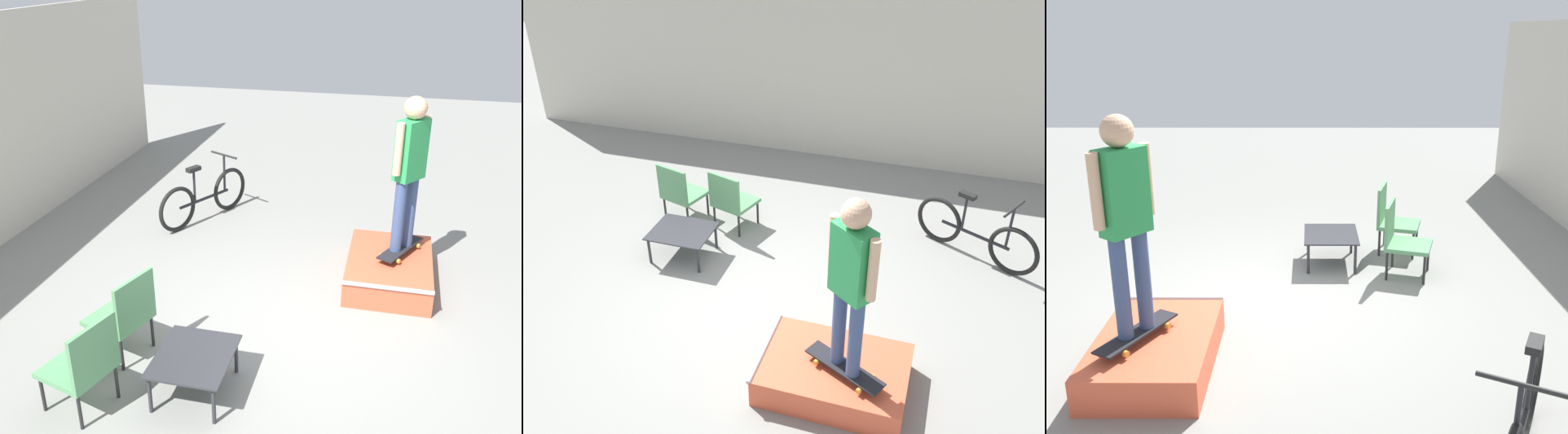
{
  "view_description": "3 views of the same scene",
  "coord_description": "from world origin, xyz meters",
  "views": [
    {
      "loc": [
        -5.09,
        -0.88,
        3.6
      ],
      "look_at": [
        0.35,
        0.43,
        1.12
      ],
      "focal_mm": 40.0,
      "sensor_mm": 36.0,
      "label": 1
    },
    {
      "loc": [
        2.03,
        -5.0,
        4.53
      ],
      "look_at": [
        0.3,
        0.54,
        0.95
      ],
      "focal_mm": 40.0,
      "sensor_mm": 36.0,
      "label": 2
    },
    {
      "loc": [
        5.77,
        0.4,
        2.85
      ],
      "look_at": [
        0.41,
        0.38,
        1.12
      ],
      "focal_mm": 40.0,
      "sensor_mm": 36.0,
      "label": 3
    }
  ],
  "objects": [
    {
      "name": "ground_plane",
      "position": [
        0.0,
        0.0,
        0.0
      ],
      "size": [
        24.0,
        24.0,
        0.0
      ],
      "primitive_type": "plane",
      "color": "gray"
    },
    {
      "name": "person_skater",
      "position": [
        1.4,
        -1.06,
        1.51
      ],
      "size": [
        0.48,
        0.38,
        1.83
      ],
      "rotation": [
        0.0,
        0.0,
        -0.62
      ],
      "color": "#384C7A",
      "rests_on": "skateboard_on_ramp"
    },
    {
      "name": "patio_chair_left",
      "position": [
        -1.57,
        1.51,
        0.48
      ],
      "size": [
        0.64,
        0.64,
        0.9
      ],
      "rotation": [
        0.0,
        0.0,
        2.86
      ],
      "color": "black",
      "rests_on": "ground_plane"
    },
    {
      "name": "coffee_table",
      "position": [
        -1.15,
        0.68,
        0.35
      ],
      "size": [
        0.79,
        0.67,
        0.4
      ],
      "color": "#2D2D33",
      "rests_on": "ground_plane"
    },
    {
      "name": "skateboard_on_ramp",
      "position": [
        1.4,
        -1.06,
        0.4
      ],
      "size": [
        0.84,
        0.55,
        0.07
      ],
      "rotation": [
        0.0,
        0.0,
        -0.46
      ],
      "color": "black",
      "rests_on": "skate_ramp_box"
    },
    {
      "name": "skate_ramp_box",
      "position": [
        1.28,
        -0.94,
        0.16
      ],
      "size": [
        1.47,
        0.99,
        0.34
      ],
      "color": "#DB5638",
      "rests_on": "ground_plane"
    },
    {
      "name": "bicycle",
      "position": [
        2.52,
        1.82,
        0.36
      ],
      "size": [
        1.57,
        0.87,
        0.93
      ],
      "rotation": [
        0.0,
        0.0,
        -0.48
      ],
      "color": "black",
      "rests_on": "ground_plane"
    },
    {
      "name": "patio_chair_right",
      "position": [
        -0.78,
        1.51,
        0.48
      ],
      "size": [
        0.65,
        0.65,
        0.9
      ],
      "rotation": [
        0.0,
        0.0,
        2.85
      ],
      "color": "black",
      "rests_on": "ground_plane"
    }
  ]
}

